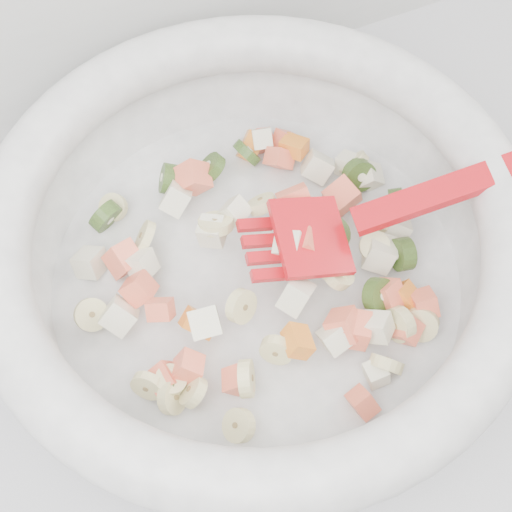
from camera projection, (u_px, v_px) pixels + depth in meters
name	position (u px, v px, depth m)	size (l,w,h in m)	color
counter	(284.00, 483.00, 1.00)	(2.00, 0.60, 0.90)	#939297
mixing_bowl	(257.00, 247.00, 0.58)	(0.48, 0.41, 0.13)	silver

